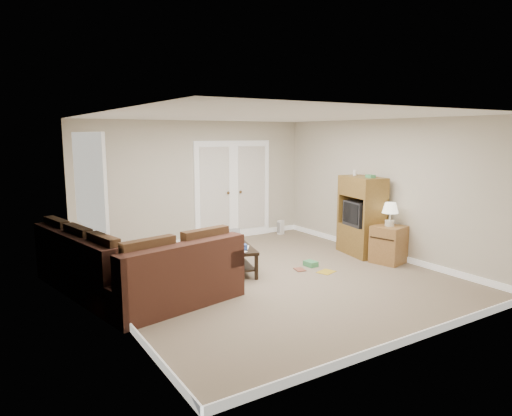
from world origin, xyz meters
TOP-DOWN VIEW (x-y plane):
  - floor at (0.00, 0.00)m, footprint 5.50×5.50m
  - ceiling at (0.00, 0.00)m, footprint 5.00×5.50m
  - wall_left at (-2.50, 0.00)m, footprint 0.02×5.50m
  - wall_right at (2.50, 0.00)m, footprint 0.02×5.50m
  - wall_back at (0.00, 2.75)m, footprint 5.00×0.02m
  - wall_front at (0.00, -2.75)m, footprint 5.00×0.02m
  - baseboards at (0.00, 0.00)m, footprint 5.00×5.50m
  - french_doors at (0.85, 2.71)m, footprint 1.80×0.05m
  - window_left at (-2.46, 1.00)m, footprint 0.05×1.92m
  - sectional_sofa at (-2.16, 0.36)m, footprint 2.40×2.94m
  - coffee_table at (-0.35, 0.55)m, footprint 0.80×1.17m
  - tv_armoire at (2.20, 0.25)m, footprint 0.66×0.99m
  - side_cabinet at (2.20, -0.42)m, footprint 0.61×0.61m
  - space_heater at (1.92, 2.45)m, footprint 0.15×0.13m
  - floor_magazine at (0.91, -0.28)m, footprint 0.34×0.30m
  - floor_greenbox at (0.90, 0.11)m, footprint 0.18×0.23m
  - floor_book at (0.53, 0.05)m, footprint 0.20×0.24m

SIDE VIEW (x-z plane):
  - floor at x=0.00m, z-range 0.00..0.00m
  - floor_magazine at x=0.91m, z-range 0.00..0.01m
  - floor_book at x=0.53m, z-range 0.00..0.02m
  - floor_greenbox at x=0.90m, z-range 0.00..0.09m
  - baseboards at x=0.00m, z-range 0.00..0.10m
  - space_heater at x=1.92m, z-range 0.00..0.32m
  - coffee_table at x=-0.35m, z-range -0.13..0.60m
  - sectional_sofa at x=-2.16m, z-range -0.09..0.78m
  - side_cabinet at x=2.20m, z-range -0.15..0.92m
  - tv_armoire at x=2.20m, z-range -0.05..1.52m
  - french_doors at x=0.85m, z-range -0.03..2.10m
  - wall_left at x=-2.50m, z-range 0.00..2.50m
  - wall_right at x=2.50m, z-range 0.00..2.50m
  - wall_back at x=0.00m, z-range 0.00..2.50m
  - wall_front at x=0.00m, z-range 0.00..2.50m
  - window_left at x=-2.46m, z-range 0.84..2.26m
  - ceiling at x=0.00m, z-range 2.49..2.51m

